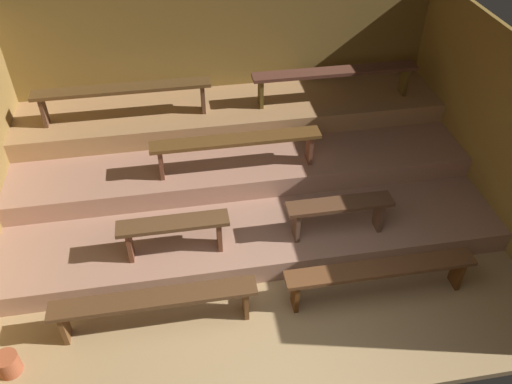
{
  "coord_description": "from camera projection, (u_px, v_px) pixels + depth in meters",
  "views": [
    {
      "loc": [
        -0.78,
        -2.84,
        4.77
      ],
      "look_at": [
        0.06,
        2.07,
        0.63
      ],
      "focal_mm": 36.84,
      "sensor_mm": 36.0,
      "label": 1
    }
  ],
  "objects": [
    {
      "name": "bench_lower_right",
      "position": [
        339.0,
        210.0,
        6.19
      ],
      "size": [
        1.26,
        0.25,
        0.47
      ],
      "color": "brown",
      "rests_on": "platform_lower"
    },
    {
      "name": "wall_back",
      "position": [
        225.0,
        65.0,
        7.91
      ],
      "size": [
        6.95,
        0.06,
        2.36
      ],
      "primitive_type": "cube",
      "color": "olive",
      "rests_on": "ground"
    },
    {
      "name": "pail_floor",
      "position": [
        8.0,
        364.0,
        5.22
      ],
      "size": [
        0.24,
        0.24,
        0.23
      ],
      "primitive_type": "cylinder",
      "color": "#9E4C2D",
      "rests_on": "ground"
    },
    {
      "name": "wall_right",
      "position": [
        491.0,
        126.0,
        6.62
      ],
      "size": [
        0.06,
        5.22,
        2.36
      ],
      "primitive_type": "cube",
      "color": "olive",
      "rests_on": "ground"
    },
    {
      "name": "bench_middle_center",
      "position": [
        236.0,
        144.0,
        6.69
      ],
      "size": [
        2.18,
        0.25,
        0.47
      ],
      "color": "brown",
      "rests_on": "platform_middle"
    },
    {
      "name": "bench_upper_right",
      "position": [
        335.0,
        75.0,
        7.51
      ],
      "size": [
        2.4,
        0.25,
        0.47
      ],
      "color": "brown",
      "rests_on": "platform_upper"
    },
    {
      "name": "bench_floor_left",
      "position": [
        155.0,
        302.0,
        5.47
      ],
      "size": [
        2.15,
        0.25,
        0.47
      ],
      "color": "#54351D",
      "rests_on": "ground"
    },
    {
      "name": "ground",
      "position": [
        250.0,
        225.0,
        7.0
      ],
      "size": [
        6.95,
        5.22,
        0.08
      ],
      "primitive_type": "cube",
      "color": "#A68558"
    },
    {
      "name": "platform_upper",
      "position": [
        232.0,
        112.0,
        7.75
      ],
      "size": [
        6.15,
        1.14,
        0.29
      ],
      "primitive_type": "cube",
      "color": "#AB7E50",
      "rests_on": "platform_middle"
    },
    {
      "name": "platform_lower",
      "position": [
        243.0,
        187.0,
        7.32
      ],
      "size": [
        6.15,
        3.26,
        0.29
      ],
      "primitive_type": "cube",
      "color": "#A67962",
      "rests_on": "ground"
    },
    {
      "name": "bench_upper_left",
      "position": [
        123.0,
        92.0,
        7.12
      ],
      "size": [
        2.4,
        0.25,
        0.47
      ],
      "color": "brown",
      "rests_on": "platform_upper"
    },
    {
      "name": "bench_floor_right",
      "position": [
        380.0,
        272.0,
        5.79
      ],
      "size": [
        2.15,
        0.25,
        0.47
      ],
      "color": "brown",
      "rests_on": "ground"
    },
    {
      "name": "platform_middle",
      "position": [
        237.0,
        146.0,
        7.58
      ],
      "size": [
        6.15,
        2.09,
        0.29
      ],
      "primitive_type": "cube",
      "color": "tan",
      "rests_on": "platform_lower"
    },
    {
      "name": "bench_lower_left",
      "position": [
        174.0,
        229.0,
        5.94
      ],
      "size": [
        1.26,
        0.25,
        0.47
      ],
      "color": "brown",
      "rests_on": "platform_lower"
    }
  ]
}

